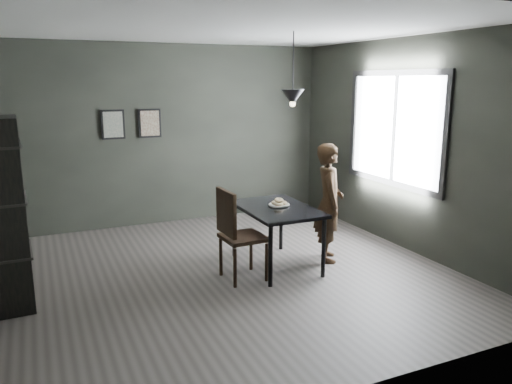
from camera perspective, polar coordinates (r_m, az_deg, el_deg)
name	(u,v)px	position (r m, az deg, el deg)	size (l,w,h in m)	color
ground	(231,273)	(6.02, -2.88, -9.26)	(5.00, 5.00, 0.00)	#322E2B
back_wall	(172,135)	(8.01, -9.57, 6.44)	(5.00, 0.10, 2.80)	black
ceiling	(228,27)	(5.61, -3.22, 18.32)	(5.00, 5.00, 0.02)	silver
window_assembly	(394,129)	(7.06, 15.53, 6.96)	(0.04, 1.96, 1.56)	white
cafe_table	(277,213)	(6.04, 2.36, -2.46)	(0.80, 1.20, 0.75)	black
white_plate	(279,205)	(6.08, 2.64, -1.53)	(0.23, 0.23, 0.01)	silver
donut_pile	(279,202)	(6.07, 2.65, -1.20)	(0.18, 0.19, 0.09)	beige
woman	(329,203)	(6.31, 8.33, -1.21)	(0.55, 0.36, 1.50)	black
wood_chair	(236,229)	(5.64, -2.35, -4.26)	(0.48, 0.48, 1.06)	black
shelf_unit	(6,215)	(5.48, -26.69, -2.34)	(0.36, 0.64, 1.91)	black
pendant_lamp	(293,97)	(6.03, 4.21, 10.78)	(0.28, 0.28, 0.86)	black
framed_print_left	(113,125)	(7.78, -16.03, 7.42)	(0.34, 0.04, 0.44)	black
framed_print_right	(150,123)	(7.88, -12.04, 7.69)	(0.34, 0.04, 0.44)	black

